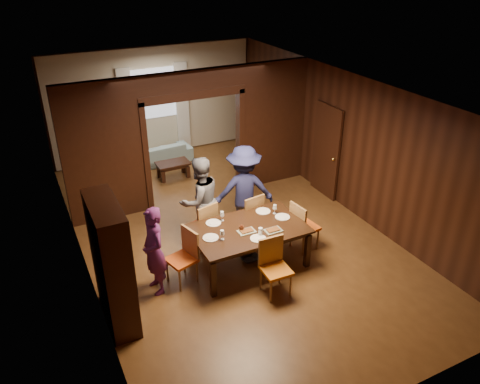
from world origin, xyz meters
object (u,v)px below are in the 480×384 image
chair_near (276,269)px  chair_far_l (202,225)px  person_purple (154,251)px  chair_right (305,225)px  chair_far_r (248,215)px  chair_left (181,258)px  sofa (157,154)px  hutch (112,264)px  person_grey (200,201)px  person_navy (244,190)px  coffee_table (173,170)px  dining_table (248,246)px

chair_near → chair_far_l: bearing=109.2°
person_purple → chair_right: bearing=83.8°
chair_far_r → chair_near: size_ratio=1.00×
chair_left → chair_far_l: same height
person_purple → sofa: (1.59, 4.98, -0.51)m
hutch → chair_far_r: bearing=21.8°
person_purple → chair_far_l: size_ratio=1.59×
person_grey → sofa: bearing=-106.4°
person_navy → chair_right: 1.36m
chair_right → hutch: 3.65m
chair_left → hutch: 1.34m
coffee_table → chair_left: 4.16m
person_purple → chair_left: person_purple is taller
chair_far_r → coffee_table: bearing=-91.6°
chair_right → hutch: bearing=87.9°
chair_near → hutch: 2.57m
person_grey → chair_near: (0.49, -2.01, -0.38)m
chair_far_l → chair_near: 1.87m
person_grey → hutch: size_ratio=0.87×
chair_left → chair_near: 1.59m
chair_right → chair_near: (-1.15, -0.90, 0.00)m
chair_far_r → chair_near: 1.75m
person_grey → hutch: 2.43m
person_navy → coffee_table: bearing=-64.3°
person_purple → chair_near: 1.98m
chair_far_r → chair_left: bearing=15.4°
person_navy → sofa: (-0.54, 3.98, -0.65)m
coffee_table → chair_far_r: 3.25m
person_purple → sofa: bearing=157.1°
dining_table → chair_near: (0.04, -0.91, 0.10)m
chair_left → chair_right: 2.42m
sofa → chair_right: chair_right is taller
person_navy → chair_far_l: (-0.96, -0.17, -0.42)m
chair_far_r → person_purple: bearing=10.8°
coffee_table → hutch: (-2.40, -4.34, 0.80)m
chair_far_l → coffee_table: bearing=-113.7°
person_navy → chair_left: (-1.68, -1.00, -0.42)m
sofa → person_navy: bearing=93.8°
sofa → person_purple: bearing=68.4°
chair_left → chair_far_r: same height
chair_right → chair_near: same height
sofa → chair_far_r: chair_far_r is taller
sofa → coffee_table: sofa is taller
dining_table → chair_far_r: chair_far_r is taller
person_purple → chair_right: 2.88m
dining_table → chair_far_r: size_ratio=2.04×
person_grey → coffee_table: bearing=-109.8°
chair_right → hutch: size_ratio=0.48×
sofa → chair_left: size_ratio=1.85×
sofa → hutch: bearing=62.7°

